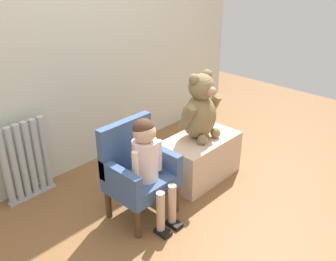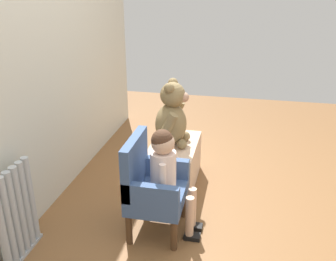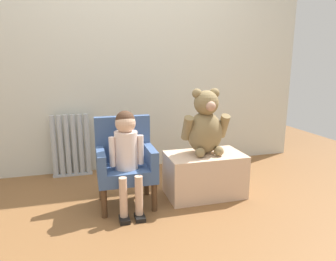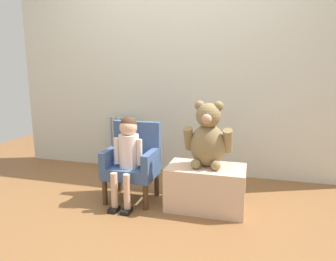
{
  "view_description": "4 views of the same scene",
  "coord_description": "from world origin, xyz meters",
  "px_view_note": "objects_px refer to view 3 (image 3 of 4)",
  "views": [
    {
      "loc": [
        -1.6,
        -1.23,
        1.71
      ],
      "look_at": [
        0.17,
        0.43,
        0.52
      ],
      "focal_mm": 40.0,
      "sensor_mm": 36.0,
      "label": 1
    },
    {
      "loc": [
        -2.26,
        -0.15,
        1.65
      ],
      "look_at": [
        0.22,
        0.37,
        0.59
      ],
      "focal_mm": 40.0,
      "sensor_mm": 36.0,
      "label": 2
    },
    {
      "loc": [
        -0.44,
        -1.81,
        1.09
      ],
      "look_at": [
        0.18,
        0.41,
        0.57
      ],
      "focal_mm": 32.0,
      "sensor_mm": 36.0,
      "label": 3
    },
    {
      "loc": [
        0.81,
        -1.95,
        1.12
      ],
      "look_at": [
        0.14,
        0.45,
        0.63
      ],
      "focal_mm": 32.0,
      "sensor_mm": 36.0,
      "label": 4
    }
  ],
  "objects_px": {
    "child_armchair": "(125,161)",
    "child_figure": "(127,146)",
    "low_bench": "(204,174)",
    "large_teddy_bear": "(205,125)",
    "radiator": "(71,146)"
  },
  "relations": [
    {
      "from": "child_armchair",
      "to": "child_figure",
      "type": "distance_m",
      "value": 0.18
    },
    {
      "from": "low_bench",
      "to": "large_teddy_bear",
      "type": "xyz_separation_m",
      "value": [
        0.0,
        0.02,
        0.41
      ]
    },
    {
      "from": "low_bench",
      "to": "child_armchair",
      "type": "bearing_deg",
      "value": 177.58
    },
    {
      "from": "child_armchair",
      "to": "low_bench",
      "type": "distance_m",
      "value": 0.67
    },
    {
      "from": "radiator",
      "to": "child_armchair",
      "type": "xyz_separation_m",
      "value": [
        0.43,
        -0.73,
        0.05
      ]
    },
    {
      "from": "radiator",
      "to": "child_armchair",
      "type": "distance_m",
      "value": 0.85
    },
    {
      "from": "radiator",
      "to": "large_teddy_bear",
      "type": "relative_size",
      "value": 1.14
    },
    {
      "from": "child_figure",
      "to": "child_armchair",
      "type": "bearing_deg",
      "value": 90.0
    },
    {
      "from": "radiator",
      "to": "child_figure",
      "type": "bearing_deg",
      "value": -62.9
    },
    {
      "from": "child_figure",
      "to": "large_teddy_bear",
      "type": "xyz_separation_m",
      "value": [
        0.66,
        0.1,
        0.1
      ]
    },
    {
      "from": "child_armchair",
      "to": "child_figure",
      "type": "xyz_separation_m",
      "value": [
        -0.0,
        -0.11,
        0.14
      ]
    },
    {
      "from": "low_bench",
      "to": "large_teddy_bear",
      "type": "height_order",
      "value": "large_teddy_bear"
    },
    {
      "from": "radiator",
      "to": "child_armchair",
      "type": "relative_size",
      "value": 0.9
    },
    {
      "from": "large_teddy_bear",
      "to": "child_figure",
      "type": "bearing_deg",
      "value": -171.24
    },
    {
      "from": "radiator",
      "to": "child_figure",
      "type": "xyz_separation_m",
      "value": [
        0.43,
        -0.84,
        0.19
      ]
    }
  ]
}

